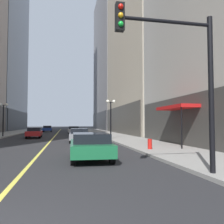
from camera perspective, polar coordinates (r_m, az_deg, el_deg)
ground_plane at (r=38.70m, az=-13.61°, el=-5.43°), size 200.00×200.00×0.00m
sidewalk_left at (r=39.88m, az=-25.58°, el=-5.04°), size 4.50×78.00×0.15m
sidewalk_right at (r=39.24m, az=-1.42°, el=-5.36°), size 4.50×78.00×0.15m
lane_centre_stripe at (r=38.69m, az=-13.61°, el=-5.42°), size 0.16×70.00×0.01m
building_right_mid at (r=44.35m, az=9.05°, el=20.63°), size 10.80×24.00×39.05m
building_right_far at (r=67.91m, az=2.32°, el=12.62°), size 13.10×26.00×39.94m
storefront_awning_right at (r=17.93m, az=15.78°, el=1.03°), size 1.60×4.24×3.12m
car_green at (r=11.86m, az=-5.39°, el=-8.08°), size 2.09×4.74×1.32m
car_grey at (r=22.65m, az=-8.15°, el=-5.56°), size 1.97×4.58×1.32m
car_red at (r=30.43m, az=-18.63°, el=-4.73°), size 1.94×4.77×1.32m
car_silver at (r=40.00m, az=-9.48°, el=-4.35°), size 1.87×4.79×1.32m
car_blue at (r=50.97m, az=-15.67°, el=-3.95°), size 1.93×4.22×1.32m
traffic_light_near_right at (r=8.20m, az=17.03°, el=10.92°), size 3.43×0.35×5.65m
street_lamp_left_far at (r=32.87m, az=-25.25°, el=-0.03°), size 1.06×0.36×4.43m
street_lamp_right_mid at (r=25.57m, az=-0.31°, el=0.42°), size 1.06×0.36×4.43m
fire_hydrant_right at (r=15.31m, az=9.33°, el=-8.08°), size 0.28×0.28×0.80m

